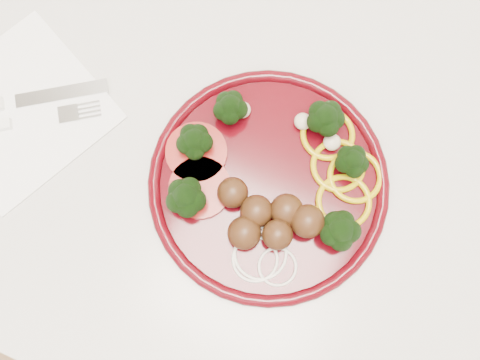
% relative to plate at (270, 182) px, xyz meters
% --- Properties ---
extents(counter, '(2.40, 0.60, 0.90)m').
position_rel_plate_xyz_m(counter, '(-0.25, 0.02, -0.47)').
color(counter, beige).
rests_on(counter, ground).
extents(plate, '(0.27, 0.27, 0.05)m').
position_rel_plate_xyz_m(plate, '(0.00, 0.00, 0.00)').
color(plate, '#3E0309').
rests_on(plate, counter).
extents(napkin, '(0.24, 0.24, 0.00)m').
position_rel_plate_xyz_m(napkin, '(-0.30, -0.03, -0.01)').
color(napkin, white).
rests_on(napkin, counter).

